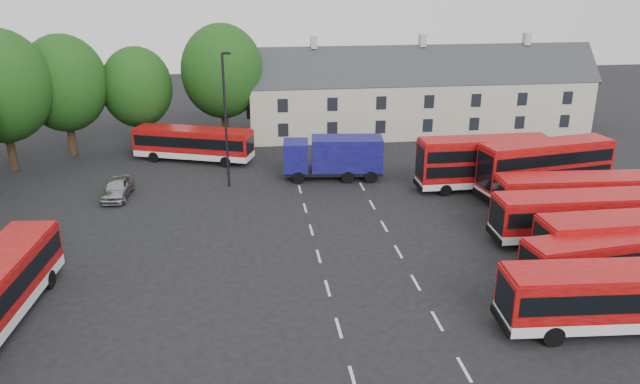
{
  "coord_description": "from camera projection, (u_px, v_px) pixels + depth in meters",
  "views": [
    {
      "loc": [
        -4.23,
        -32.08,
        16.95
      ],
      "look_at": [
        0.76,
        7.33,
        2.2
      ],
      "focal_mm": 35.0,
      "sensor_mm": 36.0,
      "label": 1
    }
  ],
  "objects": [
    {
      "name": "ground",
      "position": [
        323.0,
        271.0,
        36.23
      ],
      "size": [
        140.0,
        140.0,
        0.0
      ],
      "primitive_type": "plane",
      "color": "black",
      "rests_on": "ground"
    },
    {
      "name": "lane_markings",
      "position": [
        359.0,
        254.0,
        38.39
      ],
      "size": [
        5.15,
        33.8,
        0.01
      ],
      "color": "beige",
      "rests_on": "ground"
    },
    {
      "name": "treeline",
      "position": [
        33.0,
        99.0,
        49.47
      ],
      "size": [
        29.92,
        32.59,
        12.01
      ],
      "color": "black",
      "rests_on": "ground"
    },
    {
      "name": "terrace_houses",
      "position": [
        419.0,
        96.0,
        64.44
      ],
      "size": [
        35.7,
        7.13,
        10.06
      ],
      "color": "beige",
      "rests_on": "ground"
    },
    {
      "name": "bus_row_a",
      "position": [
        622.0,
        294.0,
        29.89
      ],
      "size": [
        11.72,
        3.38,
        3.27
      ],
      "rotation": [
        0.0,
        0.0,
        -0.06
      ],
      "color": "silver",
      "rests_on": "ground"
    },
    {
      "name": "bus_row_b",
      "position": [
        612.0,
        255.0,
        34.28
      ],
      "size": [
        10.49,
        3.65,
        2.91
      ],
      "rotation": [
        0.0,
        0.0,
        0.13
      ],
      "color": "silver",
      "rests_on": "ground"
    },
    {
      "name": "bus_row_c",
      "position": [
        635.0,
        237.0,
        36.1
      ],
      "size": [
        11.47,
        2.81,
        3.23
      ],
      "rotation": [
        0.0,
        0.0,
        0.01
      ],
      "color": "silver",
      "rests_on": "ground"
    },
    {
      "name": "bus_row_d",
      "position": [
        582.0,
        213.0,
        39.54
      ],
      "size": [
        11.29,
        2.85,
        3.18
      ],
      "rotation": [
        0.0,
        0.0,
        -0.02
      ],
      "color": "silver",
      "rests_on": "ground"
    },
    {
      "name": "bus_row_e",
      "position": [
        576.0,
        193.0,
        43.04
      ],
      "size": [
        11.21,
        3.18,
        3.13
      ],
      "rotation": [
        0.0,
        0.0,
        -0.06
      ],
      "color": "silver",
      "rests_on": "ground"
    },
    {
      "name": "bus_dd_south",
      "position": [
        545.0,
        165.0,
        47.18
      ],
      "size": [
        10.69,
        4.13,
        4.28
      ],
      "rotation": [
        0.0,
        0.0,
        0.17
      ],
      "color": "silver",
      "rests_on": "ground"
    },
    {
      "name": "bus_dd_north",
      "position": [
        483.0,
        160.0,
        48.46
      ],
      "size": [
        10.25,
        2.47,
        4.19
      ],
      "rotation": [
        0.0,
        0.0,
        0.01
      ],
      "color": "silver",
      "rests_on": "ground"
    },
    {
      "name": "bus_north",
      "position": [
        193.0,
        142.0,
        55.61
      ],
      "size": [
        10.82,
        5.83,
        3.0
      ],
      "rotation": [
        0.0,
        0.0,
        -0.34
      ],
      "color": "silver",
      "rests_on": "ground"
    },
    {
      "name": "box_truck",
      "position": [
        334.0,
        156.0,
        51.0
      ],
      "size": [
        8.25,
        3.32,
        3.52
      ],
      "rotation": [
        0.0,
        0.0,
        -0.1
      ],
      "color": "black",
      "rests_on": "ground"
    },
    {
      "name": "silver_car",
      "position": [
        117.0,
        188.0,
        47.29
      ],
      "size": [
        2.11,
        4.63,
        1.54
      ],
      "primitive_type": "imported",
      "rotation": [
        0.0,
        0.0,
        -0.07
      ],
      "color": "#9EA1A6",
      "rests_on": "ground"
    },
    {
      "name": "lamppost",
      "position": [
        226.0,
        117.0,
        47.94
      ],
      "size": [
        0.74,
        0.41,
        10.63
      ],
      "rotation": [
        0.0,
        0.0,
        -0.25
      ],
      "color": "black",
      "rests_on": "ground"
    }
  ]
}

